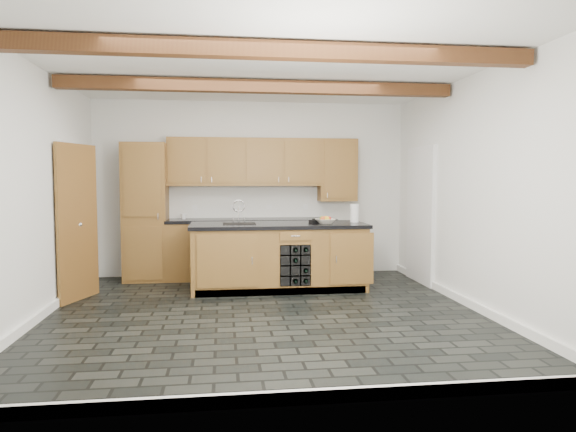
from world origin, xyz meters
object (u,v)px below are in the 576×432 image
at_px(fruit_bowl, 325,221).
at_px(paper_towel, 355,213).
at_px(kitchen_scale, 317,221).
at_px(island, 279,256).

bearing_deg(fruit_bowl, paper_towel, 20.55).
bearing_deg(kitchen_scale, paper_towel, -19.34).
bearing_deg(paper_towel, kitchen_scale, -174.51).
xyz_separation_m(kitchen_scale, paper_towel, (0.57, 0.05, 0.10)).
bearing_deg(kitchen_scale, island, 158.00).
distance_m(fruit_bowl, paper_towel, 0.51).
height_order(island, fruit_bowl, fruit_bowl).
distance_m(island, paper_towel, 1.27).
bearing_deg(fruit_bowl, kitchen_scale, 130.50).
distance_m(kitchen_scale, fruit_bowl, 0.16).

